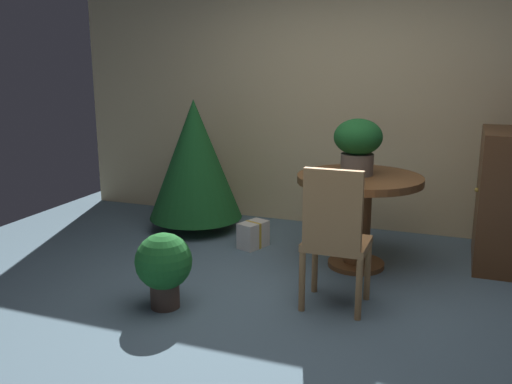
{
  "coord_description": "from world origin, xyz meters",
  "views": [
    {
      "loc": [
        1.03,
        -3.22,
        1.65
      ],
      "look_at": [
        -0.36,
        0.45,
        0.71
      ],
      "focal_mm": 38.6,
      "sensor_mm": 36.0,
      "label": 1
    }
  ],
  "objects": [
    {
      "name": "round_dining_table",
      "position": [
        0.3,
        1.06,
        0.56
      ],
      "size": [
        1.0,
        1.0,
        0.76
      ],
      "color": "brown",
      "rests_on": "ground_plane"
    },
    {
      "name": "gift_box_cream",
      "position": [
        -0.66,
        1.2,
        0.12
      ],
      "size": [
        0.25,
        0.31,
        0.24
      ],
      "color": "silver",
      "rests_on": "ground_plane"
    },
    {
      "name": "potted_plant",
      "position": [
        -0.79,
        -0.17,
        0.31
      ],
      "size": [
        0.39,
        0.39,
        0.53
      ],
      "color": "#4C382D",
      "rests_on": "ground_plane"
    },
    {
      "name": "wooden_cabinet",
      "position": [
        1.4,
        1.54,
        0.56
      ],
      "size": [
        0.46,
        0.82,
        1.11
      ],
      "color": "brown",
      "rests_on": "ground_plane"
    },
    {
      "name": "flower_vase",
      "position": [
        0.26,
        1.09,
        1.02
      ],
      "size": [
        0.38,
        0.38,
        0.45
      ],
      "color": "#665B51",
      "rests_on": "round_dining_table"
    },
    {
      "name": "holiday_tree",
      "position": [
        -1.39,
        1.51,
        0.71
      ],
      "size": [
        0.92,
        0.92,
        1.29
      ],
      "color": "brown",
      "rests_on": "ground_plane"
    },
    {
      "name": "wooden_chair_near",
      "position": [
        0.3,
        0.2,
        0.54
      ],
      "size": [
        0.43,
        0.38,
        0.99
      ],
      "color": "#B27F4C",
      "rests_on": "ground_plane"
    },
    {
      "name": "back_wall_panel",
      "position": [
        0.0,
        2.2,
        1.3
      ],
      "size": [
        6.0,
        0.1,
        2.6
      ],
      "primitive_type": "cube",
      "color": "beige",
      "rests_on": "ground_plane"
    },
    {
      "name": "ground_plane",
      "position": [
        0.0,
        0.0,
        0.0
      ],
      "size": [
        6.6,
        6.6,
        0.0
      ],
      "primitive_type": "plane",
      "color": "slate"
    }
  ]
}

